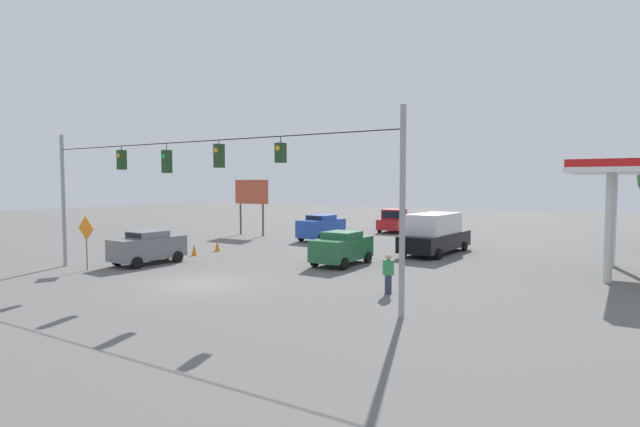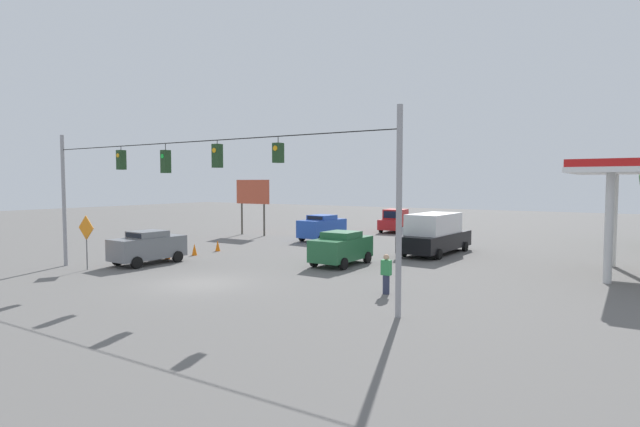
{
  "view_description": "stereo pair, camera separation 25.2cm",
  "coord_description": "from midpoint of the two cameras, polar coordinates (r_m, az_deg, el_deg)",
  "views": [
    {
      "loc": [
        -16.3,
        15.97,
        4.54
      ],
      "look_at": [
        0.14,
        -10.4,
        2.63
      ],
      "focal_mm": 28.0,
      "sensor_mm": 36.0,
      "label": 1
    },
    {
      "loc": [
        -16.51,
        15.84,
        4.54
      ],
      "look_at": [
        0.14,
        -10.4,
        2.63
      ],
      "focal_mm": 28.0,
      "sensor_mm": 36.0,
      "label": 2
    }
  ],
  "objects": [
    {
      "name": "work_zone_sign",
      "position": [
        28.63,
        -24.92,
        -1.92
      ],
      "size": [
        1.27,
        0.06,
        2.84
      ],
      "color": "slate",
      "rests_on": "ground_plane"
    },
    {
      "name": "ground_plane",
      "position": [
        23.29,
        -13.35,
        -7.82
      ],
      "size": [
        140.0,
        140.0,
        0.0
      ],
      "primitive_type": "plane",
      "color": "#605E5B"
    },
    {
      "name": "traffic_cone_second",
      "position": [
        31.15,
        -16.82,
        -4.33
      ],
      "size": [
        0.33,
        0.33,
        0.73
      ],
      "primitive_type": "cone",
      "color": "orange",
      "rests_on": "ground_plane"
    },
    {
      "name": "pickup_truck_silver_oncoming_deep",
      "position": [
        40.07,
        12.37,
        -1.67
      ],
      "size": [
        2.22,
        5.16,
        2.12
      ],
      "color": "#A8AAB2",
      "rests_on": "ground_plane"
    },
    {
      "name": "roadside_billboard",
      "position": [
        43.58,
        -7.54,
        2.05
      ],
      "size": [
        3.57,
        0.16,
        4.81
      ],
      "color": "#4C473D",
      "rests_on": "ground_plane"
    },
    {
      "name": "box_truck_black_oncoming_far",
      "position": [
        32.66,
        13.22,
        -2.27
      ],
      "size": [
        2.8,
        6.92,
        2.6
      ],
      "color": "black",
      "rests_on": "ground_plane"
    },
    {
      "name": "overhead_signal_span",
      "position": [
        22.65,
        -14.42,
        3.35
      ],
      "size": [
        19.87,
        0.38,
        7.13
      ],
      "color": "#939399",
      "rests_on": "ground_plane"
    },
    {
      "name": "traffic_cone_third",
      "position": [
        32.27,
        -13.94,
        -4.02
      ],
      "size": [
        0.33,
        0.33,
        0.73
      ],
      "primitive_type": "cone",
      "color": "orange",
      "rests_on": "ground_plane"
    },
    {
      "name": "sedan_grey_parked_shoulder",
      "position": [
        29.58,
        -18.84,
        -3.6
      ],
      "size": [
        2.16,
        4.19,
        1.86
      ],
      "color": "slate",
      "rests_on": "ground_plane"
    },
    {
      "name": "traffic_cone_fourth",
      "position": [
        33.91,
        -11.41,
        -3.62
      ],
      "size": [
        0.33,
        0.33,
        0.73
      ],
      "primitive_type": "cone",
      "color": "orange",
      "rests_on": "ground_plane"
    },
    {
      "name": "pickup_truck_red_withflow_deep",
      "position": [
        46.94,
        8.98,
        -0.88
      ],
      "size": [
        2.54,
        5.53,
        2.12
      ],
      "color": "red",
      "rests_on": "ground_plane"
    },
    {
      "name": "pedestrian",
      "position": [
        20.69,
        7.92,
        -6.88
      ],
      "size": [
        0.4,
        0.28,
        1.64
      ],
      "color": "#2D334C",
      "rests_on": "ground_plane"
    },
    {
      "name": "sedan_green_crossing_near",
      "position": [
        27.67,
        2.72,
        -3.9
      ],
      "size": [
        2.11,
        4.1,
        1.86
      ],
      "color": "#236038",
      "rests_on": "ground_plane"
    },
    {
      "name": "traffic_cone_nearest",
      "position": [
        29.81,
        -19.73,
        -4.74
      ],
      "size": [
        0.33,
        0.33,
        0.73
      ],
      "primitive_type": "cone",
      "color": "orange",
      "rests_on": "ground_plane"
    },
    {
      "name": "sedan_blue_withflow_far",
      "position": [
        39.25,
        0.41,
        -1.58
      ],
      "size": [
        2.43,
        4.25,
        2.02
      ],
      "color": "#234CB2",
      "rests_on": "ground_plane"
    }
  ]
}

